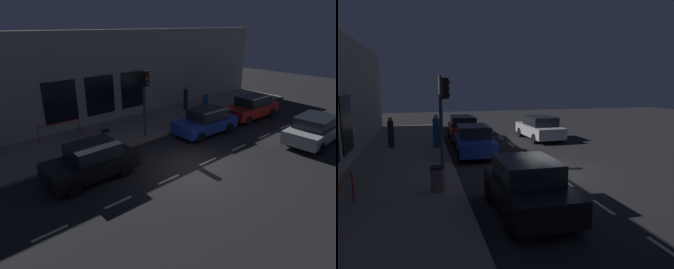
{
  "view_description": "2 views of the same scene",
  "coord_description": "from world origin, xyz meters",
  "views": [
    {
      "loc": [
        -8.21,
        9.0,
        6.39
      ],
      "look_at": [
        2.29,
        -0.39,
        0.93
      ],
      "focal_mm": 30.78,
      "sensor_mm": 36.0,
      "label": 1
    },
    {
      "loc": [
        5.32,
        12.38,
        3.79
      ],
      "look_at": [
        1.56,
        -1.57,
        1.43
      ],
      "focal_mm": 33.88,
      "sensor_mm": 36.0,
      "label": 2
    }
  ],
  "objects": [
    {
      "name": "ground_plane",
      "position": [
        0.0,
        0.0,
        0.0
      ],
      "size": [
        60.0,
        60.0,
        0.0
      ],
      "primitive_type": "plane",
      "color": "#232326"
    },
    {
      "name": "sidewalk",
      "position": [
        6.25,
        0.0,
        0.07
      ],
      "size": [
        4.5,
        32.0,
        0.15
      ],
      "color": "gray",
      "rests_on": "ground"
    },
    {
      "name": "building_facade",
      "position": [
        8.8,
        0.0,
        3.01
      ],
      "size": [
        0.65,
        32.0,
        6.03
      ],
      "color": "beige",
      "rests_on": "ground"
    },
    {
      "name": "lane_centre_line",
      "position": [
        0.0,
        -1.0,
        0.0
      ],
      "size": [
        0.12,
        27.2,
        0.01
      ],
      "color": "beige",
      "rests_on": "ground"
    },
    {
      "name": "traffic_light",
      "position": [
        4.43,
        -0.59,
        2.86
      ],
      "size": [
        0.48,
        0.32,
        3.94
      ],
      "color": "#424244",
      "rests_on": "sidewalk"
    },
    {
      "name": "parked_car_0",
      "position": [
        -2.36,
        -7.42,
        0.79
      ],
      "size": [
        2.09,
        4.52,
        1.58
      ],
      "rotation": [
        0.0,
        0.0,
        3.17
      ],
      "color": "#B7B7BC",
      "rests_on": "ground"
    },
    {
      "name": "parked_car_1",
      "position": [
        2.62,
        -8.7,
        0.79
      ],
      "size": [
        2.03,
        4.52,
        1.58
      ],
      "rotation": [
        0.0,
        0.0,
        -0.04
      ],
      "color": "red",
      "rests_on": "ground"
    },
    {
      "name": "parked_car_2",
      "position": [
        2.68,
        -3.84,
        0.79
      ],
      "size": [
        2.06,
        4.1,
        1.58
      ],
      "rotation": [
        0.0,
        0.0,
        -0.04
      ],
      "color": "#1E389E",
      "rests_on": "ground"
    },
    {
      "name": "parked_car_3",
      "position": [
        2.39,
        3.99,
        0.79
      ],
      "size": [
        1.99,
        3.91,
        1.58
      ],
      "rotation": [
        0.0,
        0.0,
        0.01
      ],
      "color": "black",
      "rests_on": "ground"
    },
    {
      "name": "pedestrian_0",
      "position": [
        4.52,
        -5.88,
        1.02
      ],
      "size": [
        0.53,
        0.53,
        1.87
      ],
      "rotation": [
        0.0,
        0.0,
        0.96
      ],
      "color": "#1E5189",
      "rests_on": "sidewalk"
    },
    {
      "name": "pedestrian_1",
      "position": [
        7.02,
        -6.46,
        0.96
      ],
      "size": [
        0.42,
        0.42,
        1.73
      ],
      "rotation": [
        0.0,
        0.0,
        2.77
      ],
      "color": "#232328",
      "rests_on": "sidewalk"
    },
    {
      "name": "trash_bin",
      "position": [
        4.87,
        1.81,
        0.58
      ],
      "size": [
        0.48,
        0.48,
        0.86
      ],
      "color": "slate",
      "rests_on": "sidewalk"
    },
    {
      "name": "red_railing",
      "position": [
        7.45,
        3.32,
        0.89
      ],
      "size": [
        0.05,
        2.46,
        0.97
      ],
      "color": "red",
      "rests_on": "sidewalk"
    }
  ]
}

